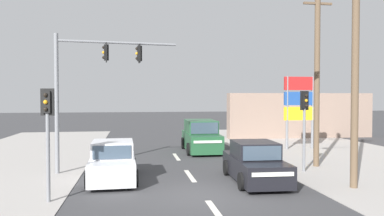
{
  "coord_description": "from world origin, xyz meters",
  "views": [
    {
      "loc": [
        -2.33,
        -12.35,
        3.3
      ],
      "look_at": [
        0.24,
        4.0,
        2.81
      ],
      "focal_mm": 35.0,
      "sensor_mm": 36.0,
      "label": 1
    }
  ],
  "objects_px": {
    "sedan_crossing_left": "(255,164)",
    "traffic_signal_mast": "(88,77)",
    "suv_kerbside_parked": "(201,137)",
    "shopping_plaza_sign": "(300,102)",
    "utility_pole_foreground_right": "(353,31)",
    "pedestal_signal_left_kerb": "(48,125)",
    "sedan_oncoming_mid": "(113,162)",
    "utility_pole_midground_right": "(317,69)",
    "pedestal_signal_right_kerb": "(304,117)"
  },
  "relations": [
    {
      "from": "utility_pole_foreground_right",
      "to": "suv_kerbside_parked",
      "type": "distance_m",
      "value": 11.53
    },
    {
      "from": "utility_pole_foreground_right",
      "to": "pedestal_signal_left_kerb",
      "type": "distance_m",
      "value": 10.85
    },
    {
      "from": "utility_pole_midground_right",
      "to": "sedan_oncoming_mid",
      "type": "height_order",
      "value": "utility_pole_midground_right"
    },
    {
      "from": "sedan_oncoming_mid",
      "to": "utility_pole_midground_right",
      "type": "bearing_deg",
      "value": 8.42
    },
    {
      "from": "shopping_plaza_sign",
      "to": "pedestal_signal_right_kerb",
      "type": "bearing_deg",
      "value": -113.61
    },
    {
      "from": "pedestal_signal_left_kerb",
      "to": "shopping_plaza_sign",
      "type": "bearing_deg",
      "value": 37.82
    },
    {
      "from": "utility_pole_foreground_right",
      "to": "sedan_crossing_left",
      "type": "height_order",
      "value": "utility_pole_foreground_right"
    },
    {
      "from": "pedestal_signal_left_kerb",
      "to": "suv_kerbside_parked",
      "type": "distance_m",
      "value": 12.15
    },
    {
      "from": "utility_pole_midground_right",
      "to": "suv_kerbside_parked",
      "type": "relative_size",
      "value": 1.92
    },
    {
      "from": "utility_pole_foreground_right",
      "to": "sedan_crossing_left",
      "type": "distance_m",
      "value": 6.02
    },
    {
      "from": "suv_kerbside_parked",
      "to": "sedan_crossing_left",
      "type": "height_order",
      "value": "suv_kerbside_parked"
    },
    {
      "from": "suv_kerbside_parked",
      "to": "shopping_plaza_sign",
      "type": "bearing_deg",
      "value": 0.68
    },
    {
      "from": "pedestal_signal_left_kerb",
      "to": "utility_pole_foreground_right",
      "type": "bearing_deg",
      "value": 1.08
    },
    {
      "from": "pedestal_signal_right_kerb",
      "to": "utility_pole_midground_right",
      "type": "bearing_deg",
      "value": 43.86
    },
    {
      "from": "suv_kerbside_parked",
      "to": "sedan_oncoming_mid",
      "type": "distance_m",
      "value": 8.6
    },
    {
      "from": "shopping_plaza_sign",
      "to": "suv_kerbside_parked",
      "type": "height_order",
      "value": "shopping_plaza_sign"
    },
    {
      "from": "suv_kerbside_parked",
      "to": "sedan_oncoming_mid",
      "type": "relative_size",
      "value": 1.07
    },
    {
      "from": "utility_pole_midground_right",
      "to": "pedestal_signal_left_kerb",
      "type": "relative_size",
      "value": 2.46
    },
    {
      "from": "traffic_signal_mast",
      "to": "sedan_oncoming_mid",
      "type": "height_order",
      "value": "traffic_signal_mast"
    },
    {
      "from": "utility_pole_midground_right",
      "to": "sedan_crossing_left",
      "type": "height_order",
      "value": "utility_pole_midground_right"
    },
    {
      "from": "pedestal_signal_left_kerb",
      "to": "sedan_crossing_left",
      "type": "distance_m",
      "value": 7.71
    },
    {
      "from": "utility_pole_foreground_right",
      "to": "pedestal_signal_right_kerb",
      "type": "xyz_separation_m",
      "value": [
        -0.33,
        3.03,
        -3.21
      ]
    },
    {
      "from": "pedestal_signal_right_kerb",
      "to": "pedestal_signal_left_kerb",
      "type": "bearing_deg",
      "value": -162.14
    },
    {
      "from": "sedan_crossing_left",
      "to": "utility_pole_foreground_right",
      "type": "bearing_deg",
      "value": -27.59
    },
    {
      "from": "utility_pole_midground_right",
      "to": "pedestal_signal_right_kerb",
      "type": "bearing_deg",
      "value": -136.14
    },
    {
      "from": "sedan_crossing_left",
      "to": "sedan_oncoming_mid",
      "type": "relative_size",
      "value": 1.0
    },
    {
      "from": "shopping_plaza_sign",
      "to": "sedan_oncoming_mid",
      "type": "bearing_deg",
      "value": -147.38
    },
    {
      "from": "utility_pole_foreground_right",
      "to": "traffic_signal_mast",
      "type": "distance_m",
      "value": 10.75
    },
    {
      "from": "sedan_crossing_left",
      "to": "traffic_signal_mast",
      "type": "bearing_deg",
      "value": 156.58
    },
    {
      "from": "utility_pole_foreground_right",
      "to": "suv_kerbside_parked",
      "type": "height_order",
      "value": "utility_pole_foreground_right"
    },
    {
      "from": "utility_pole_foreground_right",
      "to": "utility_pole_midground_right",
      "type": "xyz_separation_m",
      "value": [
        0.8,
        4.12,
        -1.02
      ]
    },
    {
      "from": "traffic_signal_mast",
      "to": "sedan_crossing_left",
      "type": "bearing_deg",
      "value": -23.42
    },
    {
      "from": "traffic_signal_mast",
      "to": "shopping_plaza_sign",
      "type": "distance_m",
      "value": 13.54
    },
    {
      "from": "utility_pole_midground_right",
      "to": "shopping_plaza_sign",
      "type": "distance_m",
      "value": 6.31
    },
    {
      "from": "utility_pole_midground_right",
      "to": "sedan_oncoming_mid",
      "type": "bearing_deg",
      "value": -171.58
    },
    {
      "from": "utility_pole_midground_right",
      "to": "pedestal_signal_right_kerb",
      "type": "relative_size",
      "value": 2.46
    },
    {
      "from": "utility_pole_midground_right",
      "to": "sedan_crossing_left",
      "type": "relative_size",
      "value": 2.04
    },
    {
      "from": "utility_pole_foreground_right",
      "to": "suv_kerbside_parked",
      "type": "bearing_deg",
      "value": 110.53
    },
    {
      "from": "utility_pole_foreground_right",
      "to": "traffic_signal_mast",
      "type": "relative_size",
      "value": 1.75
    },
    {
      "from": "pedestal_signal_right_kerb",
      "to": "sedan_oncoming_mid",
      "type": "xyz_separation_m",
      "value": [
        -8.21,
        -0.29,
        -1.71
      ]
    },
    {
      "from": "utility_pole_foreground_right",
      "to": "sedan_crossing_left",
      "type": "relative_size",
      "value": 2.45
    },
    {
      "from": "traffic_signal_mast",
      "to": "pedestal_signal_left_kerb",
      "type": "relative_size",
      "value": 1.69
    },
    {
      "from": "traffic_signal_mast",
      "to": "sedan_oncoming_mid",
      "type": "distance_m",
      "value": 4.01
    },
    {
      "from": "utility_pole_midground_right",
      "to": "sedan_crossing_left",
      "type": "bearing_deg",
      "value": -146.8
    },
    {
      "from": "pedestal_signal_left_kerb",
      "to": "sedan_crossing_left",
      "type": "xyz_separation_m",
      "value": [
        7.3,
        1.79,
        -1.71
      ]
    },
    {
      "from": "pedestal_signal_left_kerb",
      "to": "shopping_plaza_sign",
      "type": "relative_size",
      "value": 0.77
    },
    {
      "from": "utility_pole_foreground_right",
      "to": "sedan_oncoming_mid",
      "type": "distance_m",
      "value": 10.23
    },
    {
      "from": "utility_pole_midground_right",
      "to": "sedan_oncoming_mid",
      "type": "xyz_separation_m",
      "value": [
        -9.34,
        -1.38,
        -3.91
      ]
    },
    {
      "from": "utility_pole_foreground_right",
      "to": "suv_kerbside_parked",
      "type": "xyz_separation_m",
      "value": [
        -3.69,
        9.84,
        -4.75
      ]
    },
    {
      "from": "traffic_signal_mast",
      "to": "sedan_oncoming_mid",
      "type": "bearing_deg",
      "value": -56.78
    }
  ]
}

